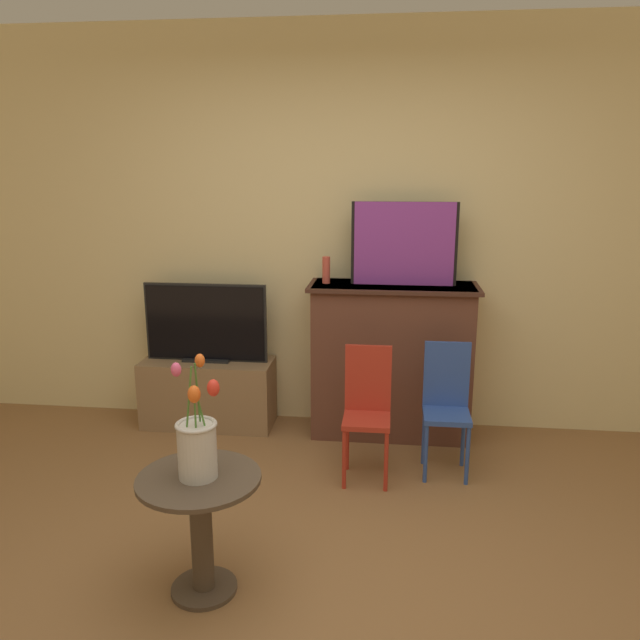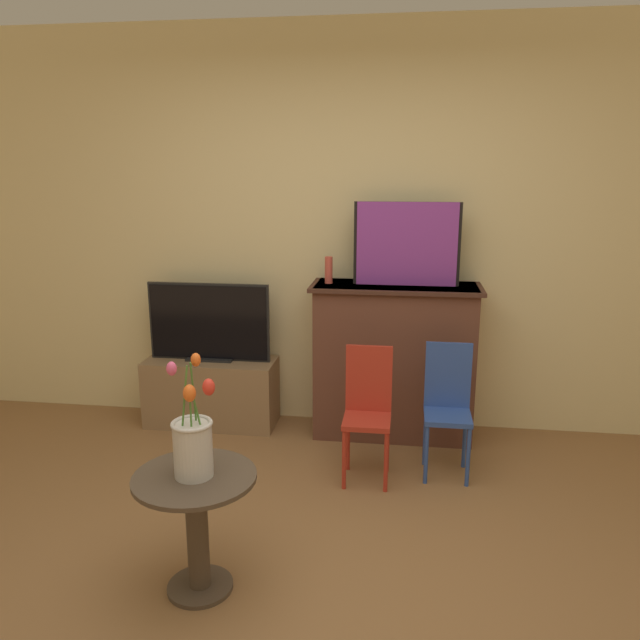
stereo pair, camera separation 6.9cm
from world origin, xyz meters
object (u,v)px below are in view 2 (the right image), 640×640
at_px(chair_blue, 447,402).
at_px(vase_tulips, 193,442).
at_px(painting, 407,244).
at_px(tv_monitor, 209,323).
at_px(chair_red, 368,406).

xyz_separation_m(chair_blue, vase_tulips, (-1.11, -1.25, 0.25)).
distance_m(painting, tv_monitor, 1.45).
distance_m(chair_red, chair_blue, 0.48).
bearing_deg(painting, vase_tulips, -115.54).
distance_m(chair_blue, vase_tulips, 1.69).
relative_size(chair_red, vase_tulips, 1.52).
bearing_deg(chair_red, vase_tulips, -120.02).
xyz_separation_m(tv_monitor, vase_tulips, (0.49, -1.75, -0.04)).
bearing_deg(tv_monitor, chair_red, -29.08).
xyz_separation_m(chair_red, vase_tulips, (-0.65, -1.12, 0.25)).
height_order(tv_monitor, chair_red, tv_monitor).
height_order(painting, chair_blue, painting).
distance_m(painting, chair_red, 1.09).
relative_size(painting, vase_tulips, 1.32).
distance_m(painting, vase_tulips, 2.04).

